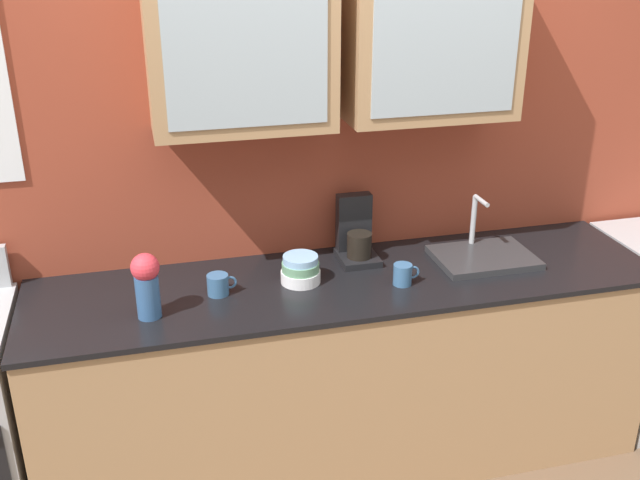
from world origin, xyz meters
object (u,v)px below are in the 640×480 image
(bowl_stack, at_px, (301,269))
(cup_near_bowls, at_px, (219,285))
(vase, at_px, (147,283))
(sink_faucet, at_px, (483,256))
(coffee_maker, at_px, (356,236))
(cup_near_sink, at_px, (403,274))

(bowl_stack, bearing_deg, cup_near_bowls, -175.13)
(bowl_stack, distance_m, cup_near_bowls, 0.35)
(vase, bearing_deg, sink_faucet, 5.89)
(cup_near_bowls, bearing_deg, coffee_maker, 17.34)
(coffee_maker, bearing_deg, bowl_stack, -149.84)
(cup_near_bowls, xyz_separation_m, coffee_maker, (0.64, 0.20, 0.06))
(sink_faucet, height_order, bowl_stack, sink_faucet)
(cup_near_bowls, bearing_deg, sink_faucet, 1.82)
(sink_faucet, relative_size, coffee_maker, 1.49)
(sink_faucet, relative_size, cup_near_bowls, 3.56)
(bowl_stack, distance_m, vase, 0.65)
(sink_faucet, bearing_deg, cup_near_bowls, -178.18)
(vase, bearing_deg, coffee_maker, 18.82)
(sink_faucet, height_order, coffee_maker, coffee_maker)
(sink_faucet, xyz_separation_m, bowl_stack, (-0.84, -0.01, 0.04))
(vase, height_order, cup_near_bowls, vase)
(sink_faucet, xyz_separation_m, cup_near_sink, (-0.43, -0.13, 0.02))
(bowl_stack, xyz_separation_m, cup_near_bowls, (-0.35, -0.03, -0.01))
(sink_faucet, height_order, cup_near_sink, sink_faucet)
(sink_faucet, distance_m, bowl_stack, 0.84)
(bowl_stack, relative_size, cup_near_bowls, 1.37)
(sink_faucet, distance_m, cup_near_bowls, 1.19)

